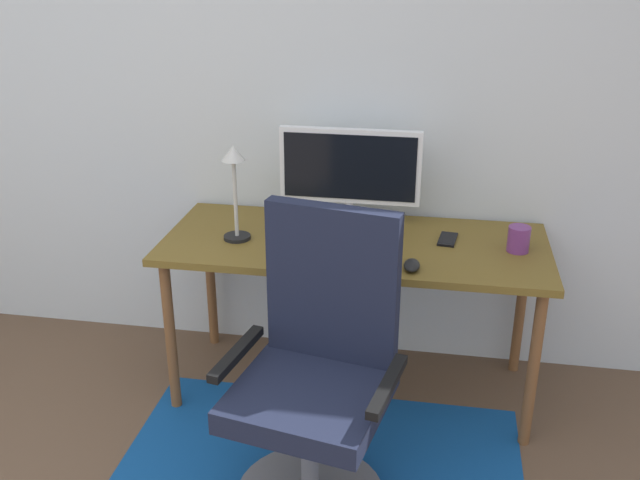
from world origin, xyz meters
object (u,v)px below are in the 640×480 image
(monitor, at_px, (350,170))
(cell_phone, at_px, (448,239))
(office_chair, at_px, (317,393))
(coffee_cup, at_px, (519,239))
(desk, at_px, (354,256))
(keyboard, at_px, (337,260))
(computer_mouse, at_px, (412,265))
(desk_lamp, at_px, (234,178))

(monitor, xyz_separation_m, cell_phone, (0.42, -0.12, -0.24))
(office_chair, bearing_deg, cell_phone, 72.31)
(monitor, distance_m, coffee_cup, 0.74)
(desk, bearing_deg, monitor, 104.67)
(keyboard, bearing_deg, coffee_cup, 17.92)
(monitor, xyz_separation_m, office_chair, (0.01, -0.86, -0.52))
(computer_mouse, relative_size, coffee_cup, 1.02)
(desk, height_order, office_chair, office_chair)
(computer_mouse, distance_m, office_chair, 0.60)
(monitor, distance_m, computer_mouse, 0.56)
(coffee_cup, bearing_deg, computer_mouse, -148.92)
(desk, distance_m, monitor, 0.36)
(keyboard, height_order, coffee_cup, coffee_cup)
(desk, relative_size, monitor, 2.63)
(monitor, distance_m, cell_phone, 0.50)
(desk, bearing_deg, coffee_cup, 0.55)
(keyboard, xyz_separation_m, computer_mouse, (0.28, -0.02, 0.01))
(desk, height_order, coffee_cup, coffee_cup)
(monitor, height_order, cell_phone, monitor)
(desk, distance_m, keyboard, 0.23)
(monitor, height_order, coffee_cup, monitor)
(keyboard, xyz_separation_m, coffee_cup, (0.68, 0.22, 0.04))
(monitor, bearing_deg, desk_lamp, -150.31)
(desk_lamp, bearing_deg, coffee_cup, 3.43)
(coffee_cup, distance_m, office_chair, 1.02)
(desk, xyz_separation_m, keyboard, (-0.04, -0.21, 0.08))
(monitor, distance_m, desk_lamp, 0.49)
(keyboard, relative_size, cell_phone, 3.07)
(coffee_cup, relative_size, cell_phone, 0.73)
(coffee_cup, distance_m, desk_lamp, 1.14)
(coffee_cup, bearing_deg, monitor, 165.63)
(desk_lamp, bearing_deg, keyboard, -19.36)
(coffee_cup, height_order, desk_lamp, desk_lamp)
(desk_lamp, xyz_separation_m, office_chair, (0.44, -0.62, -0.54))
(coffee_cup, bearing_deg, keyboard, -162.08)
(coffee_cup, xyz_separation_m, office_chair, (-0.68, -0.68, -0.33))
(desk, xyz_separation_m, coffee_cup, (0.64, 0.01, 0.12))
(monitor, bearing_deg, computer_mouse, -55.25)
(keyboard, bearing_deg, cell_phone, 34.44)
(desk_lamp, relative_size, office_chair, 0.38)
(office_chair, bearing_deg, keyboard, 101.34)
(keyboard, height_order, desk_lamp, desk_lamp)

